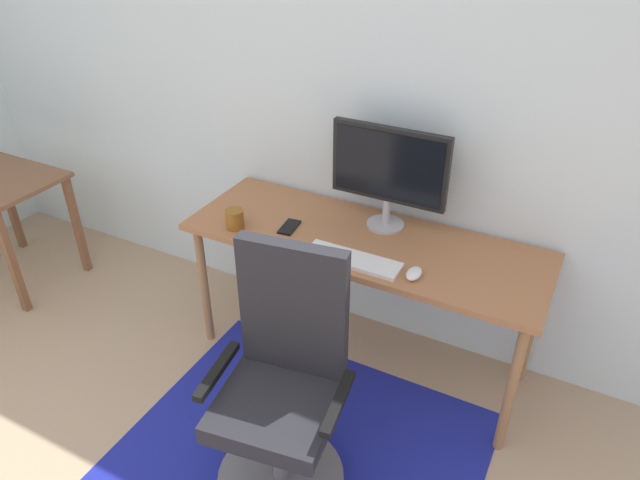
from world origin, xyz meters
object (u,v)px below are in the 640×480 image
computer_mouse (414,274)px  coffee_cup (235,219)px  office_chair (283,401)px  desk (363,251)px  side_table (0,196)px  cell_phone (289,227)px  keyboard (353,259)px  monitor (389,169)px

computer_mouse → coffee_cup: bearing=-179.5°
office_chair → desk: bearing=82.6°
office_chair → side_table: 2.27m
cell_phone → coffee_cup: bearing=-159.6°
coffee_cup → office_chair: (0.60, -0.59, -0.36)m
cell_phone → office_chair: 0.85m
office_chair → cell_phone: bearing=109.3°
computer_mouse → coffee_cup: (-0.89, -0.01, 0.03)m
desk → keyboard: 0.22m
monitor → coffee_cup: bearing=-150.8°
coffee_cup → cell_phone: bearing=27.0°
desk → coffee_cup: bearing=-161.6°
cell_phone → office_chair: bearing=-68.9°
keyboard → computer_mouse: size_ratio=4.13×
cell_phone → office_chair: office_chair is taller
desk → computer_mouse: size_ratio=16.28×
computer_mouse → side_table: size_ratio=0.15×
computer_mouse → monitor: bearing=128.0°
cell_phone → side_table: cell_phone is taller
office_chair → side_table: size_ratio=1.53×
desk → cell_phone: size_ratio=12.10×
cell_phone → office_chair: (0.37, -0.70, -0.32)m
monitor → coffee_cup: (-0.63, -0.35, -0.25)m
coffee_cup → side_table: size_ratio=0.14×
coffee_cup → side_table: (-1.62, -0.11, -0.22)m
monitor → cell_phone: (-0.40, -0.23, -0.29)m
side_table → office_chair: bearing=-12.2°
cell_phone → side_table: bearing=-179.7°
keyboard → desk: bearing=99.3°
keyboard → coffee_cup: coffee_cup is taller
computer_mouse → cell_phone: (-0.66, 0.11, -0.01)m
office_chair → side_table: office_chair is taller
monitor → computer_mouse: bearing=-52.0°
monitor → keyboard: bearing=-91.7°
keyboard → coffee_cup: 0.62m
desk → office_chair: office_chair is taller
desk → monitor: size_ratio=3.06×
coffee_cup → cell_phone: size_ratio=0.67×
monitor → computer_mouse: (0.27, -0.34, -0.28)m
keyboard → coffee_cup: (-0.62, 0.00, 0.04)m
computer_mouse → side_table: computer_mouse is taller
computer_mouse → coffee_cup: coffee_cup is taller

